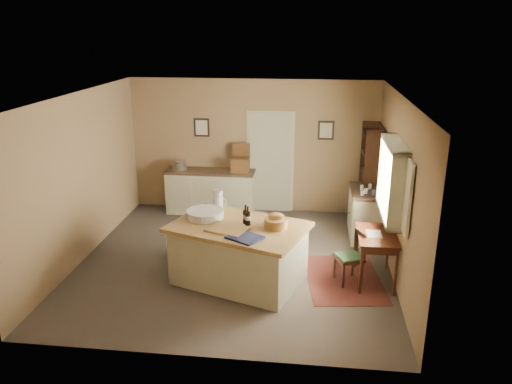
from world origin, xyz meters
TOP-DOWN VIEW (x-y plane):
  - ground at (0.00, 0.00)m, footprint 5.00×5.00m
  - wall_back at (0.00, 2.50)m, footprint 5.00×0.10m
  - wall_front at (0.00, -2.50)m, footprint 5.00×0.10m
  - wall_left at (-2.50, 0.00)m, footprint 0.10×5.00m
  - wall_right at (2.50, 0.00)m, footprint 0.10×5.00m
  - ceiling at (0.00, 0.00)m, footprint 5.00×5.00m
  - door at (0.35, 2.47)m, footprint 0.97×0.06m
  - framed_prints at (0.20, 2.48)m, footprint 2.82×0.02m
  - window at (2.42, -0.20)m, footprint 0.25×1.99m
  - work_island at (0.16, -0.63)m, footprint 2.22×1.81m
  - sideboard at (-0.84, 2.20)m, footprint 1.81×0.52m
  - rug at (1.75, -0.39)m, footprint 1.30×1.73m
  - writing_desk at (2.20, -0.38)m, footprint 0.57×0.93m
  - desk_chair at (1.80, -0.48)m, footprint 0.49×0.49m
  - right_cabinet at (2.20, 1.29)m, footprint 0.57×1.03m
  - shelving_unit at (2.35, 2.00)m, footprint 0.33×0.87m

SIDE VIEW (x-z plane):
  - ground at x=0.00m, z-range 0.00..0.00m
  - rug at x=1.75m, z-range 0.00..0.01m
  - desk_chair at x=1.80m, z-range 0.00..0.80m
  - right_cabinet at x=2.20m, z-range -0.04..0.95m
  - sideboard at x=-0.84m, z-range -0.11..1.07m
  - work_island at x=0.16m, z-range -0.12..1.08m
  - writing_desk at x=2.20m, z-range 0.26..1.08m
  - shelving_unit at x=2.35m, z-range 0.00..1.93m
  - door at x=0.35m, z-range 0.00..2.11m
  - wall_back at x=0.00m, z-range 0.00..2.70m
  - wall_front at x=0.00m, z-range 0.00..2.70m
  - wall_left at x=-2.50m, z-range 0.00..2.70m
  - wall_right at x=2.50m, z-range 0.00..2.70m
  - window at x=2.42m, z-range 0.99..2.11m
  - framed_prints at x=0.20m, z-range 1.53..1.91m
  - ceiling at x=0.00m, z-range 2.70..2.70m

